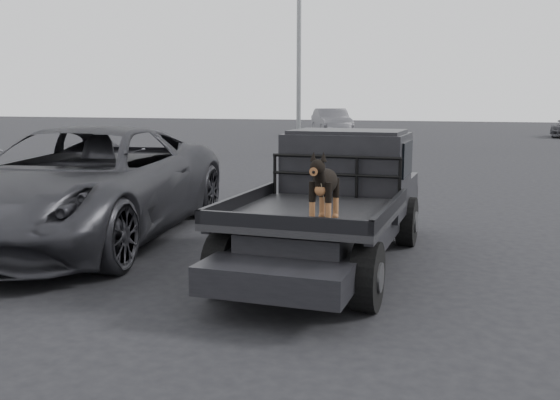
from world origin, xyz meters
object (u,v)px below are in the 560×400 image
(parked_suv, at_px, (84,184))
(flatbed_ute, at_px, (331,232))
(dog, at_px, (325,187))
(distant_car_a, at_px, (332,122))

(parked_suv, bearing_deg, flatbed_ute, -13.06)
(flatbed_ute, xyz_separation_m, parked_suv, (-4.15, 0.27, 0.45))
(dog, height_order, parked_suv, parked_suv)
(flatbed_ute, relative_size, dog, 7.30)
(flatbed_ute, height_order, dog, dog)
(flatbed_ute, relative_size, parked_suv, 0.83)
(dog, bearing_deg, distant_car_a, 104.01)
(dog, distance_m, parked_suv, 4.79)
(flatbed_ute, height_order, distant_car_a, distant_car_a)
(flatbed_ute, distance_m, distant_car_a, 30.07)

